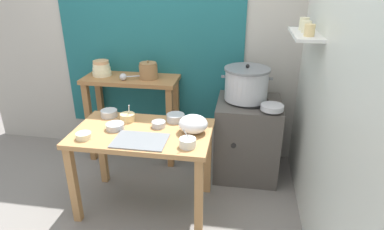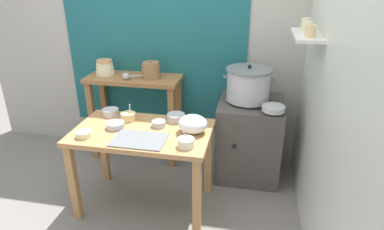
% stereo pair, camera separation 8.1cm
% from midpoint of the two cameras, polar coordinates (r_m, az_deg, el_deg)
% --- Properties ---
extents(ground_plane, '(9.00, 9.00, 0.00)m').
position_cam_midpoint_polar(ground_plane, '(3.06, -9.36, -15.05)').
color(ground_plane, gray).
extents(wall_back, '(4.40, 0.12, 2.60)m').
position_cam_midpoint_polar(wall_back, '(3.48, -3.75, 13.76)').
color(wall_back, '#B2ADA3').
rests_on(wall_back, ground).
extents(wall_right, '(0.30, 3.20, 2.60)m').
position_cam_midpoint_polar(wall_right, '(2.58, 21.49, 8.61)').
color(wall_right, silver).
rests_on(wall_right, ground).
extents(prep_table, '(1.10, 0.66, 0.72)m').
position_cam_midpoint_polar(prep_table, '(2.74, -9.24, -4.78)').
color(prep_table, '#B27F4C').
rests_on(prep_table, ground).
extents(back_shelf_table, '(0.96, 0.40, 0.90)m').
position_cam_midpoint_polar(back_shelf_table, '(3.51, -10.87, 2.88)').
color(back_shelf_table, '#9E6B3D').
rests_on(back_shelf_table, ground).
extents(stove_block, '(0.60, 0.61, 0.78)m').
position_cam_midpoint_polar(stove_block, '(3.31, 8.70, -3.87)').
color(stove_block, '#4C4742').
rests_on(stove_block, ground).
extents(steamer_pot, '(0.47, 0.42, 0.34)m').
position_cam_midpoint_polar(steamer_pot, '(3.12, 8.58, 5.32)').
color(steamer_pot, '#B7BABF').
rests_on(steamer_pot, stove_block).
extents(clay_pot, '(0.18, 0.18, 0.19)m').
position_cam_midpoint_polar(clay_pot, '(3.36, -8.18, 7.52)').
color(clay_pot, olive).
rests_on(clay_pot, back_shelf_table).
extents(bowl_stack_enamel, '(0.19, 0.19, 0.16)m').
position_cam_midpoint_polar(bowl_stack_enamel, '(3.56, -15.88, 7.65)').
color(bowl_stack_enamel, beige).
rests_on(bowl_stack_enamel, back_shelf_table).
extents(ladle, '(0.29, 0.14, 0.07)m').
position_cam_midpoint_polar(ladle, '(3.35, -12.17, 6.42)').
color(ladle, '#B7BABF').
rests_on(ladle, back_shelf_table).
extents(serving_tray, '(0.40, 0.28, 0.01)m').
position_cam_midpoint_polar(serving_tray, '(2.53, -9.78, -4.35)').
color(serving_tray, slate).
rests_on(serving_tray, prep_table).
extents(plastic_bag, '(0.23, 0.22, 0.14)m').
position_cam_midpoint_polar(plastic_bag, '(2.60, -0.69, -1.55)').
color(plastic_bag, white).
rests_on(plastic_bag, prep_table).
extents(wide_pan, '(0.20, 0.20, 0.05)m').
position_cam_midpoint_polar(wide_pan, '(2.96, 12.81, 1.29)').
color(wide_pan, '#B7BABF').
rests_on(wide_pan, stove_block).
extents(prep_bowl_0, '(0.13, 0.13, 0.16)m').
position_cam_midpoint_polar(prep_bowl_0, '(2.87, -11.78, -0.32)').
color(prep_bowl_0, '#E5C684').
rests_on(prep_bowl_0, prep_table).
extents(prep_bowl_1, '(0.15, 0.15, 0.05)m').
position_cam_midpoint_polar(prep_bowl_1, '(2.75, -13.87, -1.86)').
color(prep_bowl_1, '#B7BABF').
rests_on(prep_bowl_1, prep_table).
extents(prep_bowl_2, '(0.12, 0.12, 0.16)m').
position_cam_midpoint_polar(prep_bowl_2, '(2.41, -1.71, -4.70)').
color(prep_bowl_2, silver).
rests_on(prep_bowl_2, prep_table).
extents(prep_bowl_3, '(0.12, 0.12, 0.05)m').
position_cam_midpoint_polar(prep_bowl_3, '(2.67, -18.91, -3.35)').
color(prep_bowl_3, beige).
rests_on(prep_bowl_3, prep_table).
extents(prep_bowl_4, '(0.14, 0.14, 0.06)m').
position_cam_midpoint_polar(prep_bowl_4, '(3.00, -14.77, 0.33)').
color(prep_bowl_4, '#B7BABF').
rests_on(prep_bowl_4, prep_table).
extents(prep_bowl_5, '(0.15, 0.15, 0.06)m').
position_cam_midpoint_polar(prep_bowl_5, '(2.82, -3.65, -0.40)').
color(prep_bowl_5, '#B7BABF').
rests_on(prep_bowl_5, prep_table).
extents(prep_bowl_6, '(0.11, 0.11, 0.05)m').
position_cam_midpoint_polar(prep_bowl_6, '(2.72, -6.58, -1.54)').
color(prep_bowl_6, '#B7BABF').
rests_on(prep_bowl_6, prep_table).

